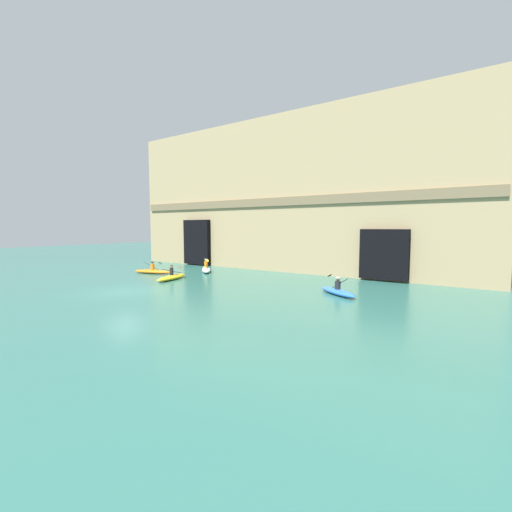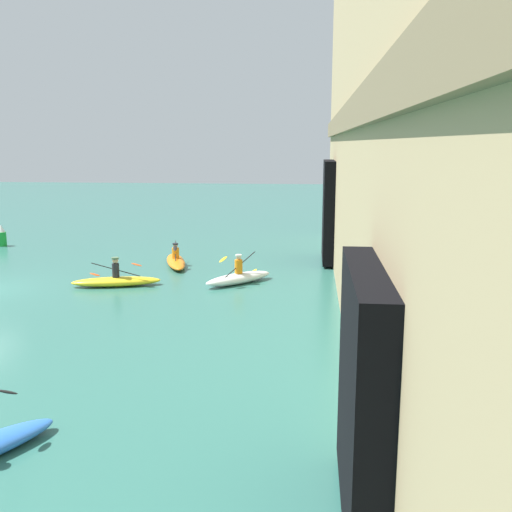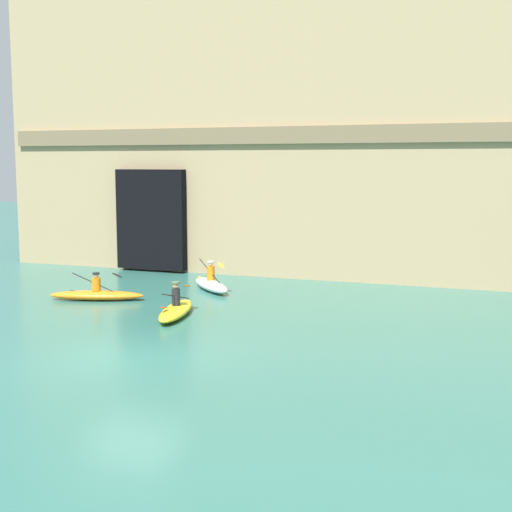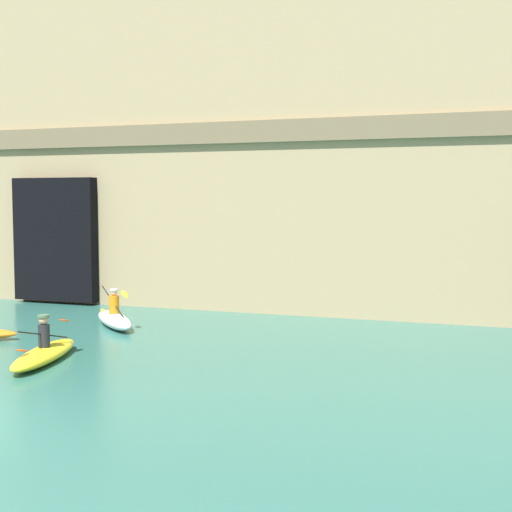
% 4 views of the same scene
% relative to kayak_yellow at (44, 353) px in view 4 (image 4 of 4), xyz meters
% --- Properties ---
extents(cliff_bluff, '(35.19, 6.10, 14.16)m').
position_rel_kayak_yellow_xyz_m(cliff_bluff, '(3.90, 11.61, 6.82)').
color(cliff_bluff, tan).
rests_on(cliff_bluff, ground).
extents(kayak_yellow, '(1.65, 3.62, 1.18)m').
position_rel_kayak_yellow_xyz_m(kayak_yellow, '(0.00, 0.00, 0.00)').
color(kayak_yellow, yellow).
rests_on(kayak_yellow, ground).
extents(kayak_white, '(2.77, 2.82, 1.26)m').
position_rel_kayak_yellow_xyz_m(kayak_white, '(-0.91, 4.86, 0.03)').
color(kayak_white, white).
rests_on(kayak_white, ground).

